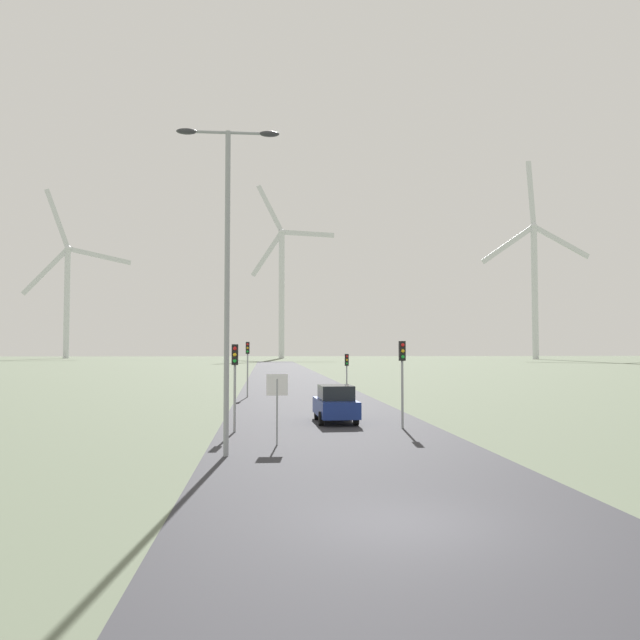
{
  "coord_description": "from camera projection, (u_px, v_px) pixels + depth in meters",
  "views": [
    {
      "loc": [
        -2.94,
        -12.8,
        3.61
      ],
      "look_at": [
        0.0,
        20.43,
        5.16
      ],
      "focal_mm": 35.0,
      "sensor_mm": 36.0,
      "label": 1
    }
  ],
  "objects": [
    {
      "name": "wind_turbine_left",
      "position": [
        282.0,
        280.0,
        239.35
      ],
      "size": [
        32.08,
        3.05,
        67.14
      ],
      "color": "silver",
      "rests_on": "ground"
    },
    {
      "name": "streetlamp",
      "position": [
        227.0,
        252.0,
        21.27
      ],
      "size": [
        3.53,
        0.32,
        11.16
      ],
      "color": "#93999E",
      "rests_on": "ground"
    },
    {
      "name": "wind_turbine_center",
      "position": [
        534.0,
        275.0,
        220.25
      ],
      "size": [
        41.35,
        3.98,
        70.57
      ],
      "color": "silver",
      "rests_on": "ground"
    },
    {
      "name": "traffic_light_post_near_left",
      "position": [
        235.0,
        368.0,
        27.09
      ],
      "size": [
        0.28,
        0.33,
        3.81
      ],
      "color": "#93999E",
      "rests_on": "ground"
    },
    {
      "name": "car_approaching",
      "position": [
        336.0,
        404.0,
        30.61
      ],
      "size": [
        1.96,
        4.17,
        1.83
      ],
      "color": "navy",
      "rests_on": "ground"
    },
    {
      "name": "stop_sign_near",
      "position": [
        277.0,
        395.0,
        23.41
      ],
      "size": [
        0.81,
        0.07,
        2.66
      ],
      "color": "#93999E",
      "rests_on": "ground"
    },
    {
      "name": "traffic_light_post_near_right",
      "position": [
        402.0,
        364.0,
        28.38
      ],
      "size": [
        0.28,
        0.33,
        3.97
      ],
      "color": "#93999E",
      "rests_on": "ground"
    },
    {
      "name": "road_surface",
      "position": [
        295.0,
        386.0,
        60.59
      ],
      "size": [
        10.0,
        240.0,
        0.01
      ],
      "color": "#2D2D33",
      "rests_on": "ground"
    },
    {
      "name": "traffic_light_post_mid_right",
      "position": [
        347.0,
        365.0,
        47.42
      ],
      "size": [
        0.28,
        0.33,
        3.23
      ],
      "color": "#93999E",
      "rests_on": "ground"
    },
    {
      "name": "wind_turbine_far_left",
      "position": [
        67.0,
        288.0,
        239.99
      ],
      "size": [
        38.03,
        12.42,
        65.11
      ],
      "color": "silver",
      "rests_on": "ground"
    },
    {
      "name": "ground_plane",
      "position": [
        407.0,
        524.0,
        12.83
      ],
      "size": [
        600.0,
        600.0,
        0.0
      ],
      "primitive_type": "plane",
      "color": "#5B6651"
    },
    {
      "name": "traffic_light_post_mid_left",
      "position": [
        248.0,
        357.0,
        46.63
      ],
      "size": [
        0.28,
        0.33,
        4.14
      ],
      "color": "#93999E",
      "rests_on": "ground"
    }
  ]
}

